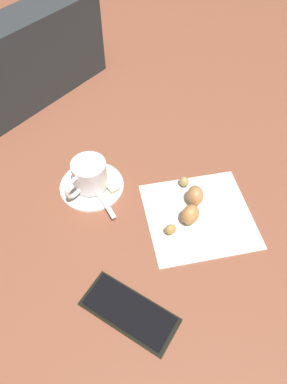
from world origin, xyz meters
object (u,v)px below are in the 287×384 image
teaspoon (93,183)px  laptop_bag (35,56)px  sugar_packet (107,179)px  cell_phone (129,311)px  espresso_cup (89,175)px  saucer (92,185)px  napkin (199,215)px  croissant (190,205)px

teaspoon → laptop_bag: laptop_bag is taller
sugar_packet → laptop_bag: laptop_bag is taller
teaspoon → cell_phone: teaspoon is taller
teaspoon → laptop_bag: bearing=118.6°
teaspoon → cell_phone: (0.09, -0.25, -0.01)m
espresso_cup → cell_phone: espresso_cup is taller
saucer → laptop_bag: bearing=118.1°
teaspoon → laptop_bag: size_ratio=0.36×
napkin → espresso_cup: bearing=164.1°
teaspoon → sugar_packet: (0.03, 0.01, 0.00)m
teaspoon → napkin: bearing=-16.5°
cell_phone → teaspoon: bearing=109.4°
espresso_cup → sugar_packet: (0.03, 0.01, -0.03)m
saucer → napkin: bearing=-16.5°
teaspoon → laptop_bag: 0.35m
espresso_cup → croissant: (0.19, -0.05, -0.02)m
espresso_cup → teaspoon: 0.03m
teaspoon → croissant: size_ratio=0.93×
napkin → cell_phone: bearing=-122.3°
teaspoon → cell_phone: bearing=-70.6°
espresso_cup → sugar_packet: 0.04m
sugar_packet → cell_phone: (0.06, -0.26, -0.01)m
espresso_cup → teaspoon: (0.01, 0.00, -0.03)m
cell_phone → saucer: bearing=110.2°
espresso_cup → cell_phone: (0.09, -0.24, -0.03)m
croissant → laptop_bag: laptop_bag is taller
sugar_packet → napkin: size_ratio=0.35×
napkin → saucer: bearing=163.5°
saucer → cell_phone: size_ratio=0.77×
napkin → cell_phone: (-0.12, -0.19, 0.00)m
sugar_packet → croissant: size_ratio=0.50×
laptop_bag → cell_phone: bearing=61.6°
sugar_packet → saucer: bearing=75.3°
cell_phone → laptop_bag: laptop_bag is taller
teaspoon → sugar_packet: 0.03m
espresso_cup → teaspoon: espresso_cup is taller
teaspoon → cell_phone: size_ratio=0.76×
espresso_cup → croissant: espresso_cup is taller
sugar_packet → napkin: sugar_packet is taller
sugar_packet → laptop_bag: bearing=-0.1°
sugar_packet → laptop_bag: size_ratio=0.20×
espresso_cup → napkin: size_ratio=0.46×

